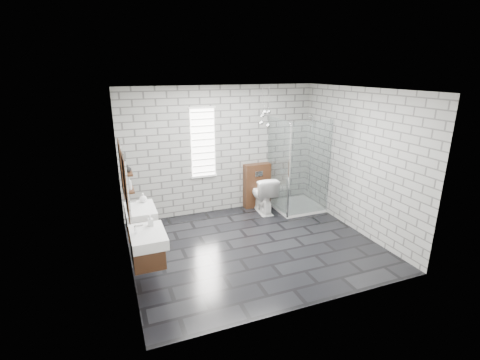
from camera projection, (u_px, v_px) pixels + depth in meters
floor at (254, 246)px, 6.21m from camera, size 4.20×3.60×0.02m
ceiling at (256, 89)px, 5.38m from camera, size 4.20×3.60×0.02m
wall_back at (221, 150)px, 7.40m from camera, size 4.20×0.02×2.70m
wall_front at (316, 213)px, 4.19m from camera, size 4.20×0.02×2.70m
wall_left at (123, 188)px, 5.06m from camera, size 0.02×3.60×2.70m
wall_right at (358, 161)px, 6.52m from camera, size 0.02×3.60×2.70m
vanity_left at (145, 239)px, 4.82m from camera, size 0.47×0.70×1.57m
vanity_right at (138, 213)px, 5.67m from camera, size 0.47×0.70×1.57m
shelf_lower at (129, 190)px, 5.05m from camera, size 0.14×0.30×0.03m
shelf_upper at (127, 173)px, 4.97m from camera, size 0.14×0.30×0.03m
window at (203, 143)px, 7.17m from camera, size 0.56×0.05×1.48m
cistern_panel at (257, 185)px, 7.84m from camera, size 0.60×0.20×1.00m
flush_plate at (259, 174)px, 7.65m from camera, size 0.18×0.01×0.12m
shower_enclosure at (296, 188)px, 7.62m from camera, size 1.00×1.00×2.03m
pendant_cluster at (265, 117)px, 7.07m from camera, size 0.26×0.29×0.84m
toilet at (263, 194)px, 7.57m from camera, size 0.51×0.82×0.81m
soap_bottle_a at (150, 221)px, 4.97m from camera, size 0.08×0.08×0.17m
soap_bottle_b at (143, 198)px, 5.86m from camera, size 0.14×0.14×0.16m
soap_bottle_c at (129, 184)px, 5.00m from camera, size 0.07×0.07×0.19m
vase at (127, 168)px, 4.96m from camera, size 0.13×0.13×0.11m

